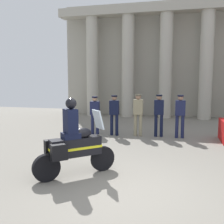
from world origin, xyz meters
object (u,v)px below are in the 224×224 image
at_px(officer_in_row_0, 95,112).
at_px(officer_in_row_2, 138,111).
at_px(officer_in_row_4, 180,113).
at_px(officer_in_row_3, 159,112).
at_px(motorcycle_with_rider, 73,144).
at_px(officer_in_row_1, 114,112).

xyz_separation_m(officer_in_row_0, officer_in_row_2, (1.82, 0.08, 0.07)).
bearing_deg(officer_in_row_2, officer_in_row_0, 0.17).
distance_m(officer_in_row_2, officer_in_row_4, 1.66).
distance_m(officer_in_row_3, officer_in_row_4, 0.83).
height_order(officer_in_row_0, motorcycle_with_rider, motorcycle_with_rider).
bearing_deg(officer_in_row_3, motorcycle_with_rider, 68.86).
bearing_deg(officer_in_row_0, officer_in_row_1, 174.29).
relative_size(officer_in_row_1, officer_in_row_3, 0.98).
bearing_deg(officer_in_row_4, officer_in_row_3, -4.60).
distance_m(officer_in_row_1, motorcycle_with_rider, 4.77).
bearing_deg(officer_in_row_3, officer_in_row_0, 0.40).
height_order(officer_in_row_3, officer_in_row_4, officer_in_row_4).
bearing_deg(officer_in_row_3, officer_in_row_4, 175.40).
height_order(officer_in_row_1, officer_in_row_4, officer_in_row_4).
height_order(officer_in_row_1, motorcycle_with_rider, motorcycle_with_rider).
bearing_deg(motorcycle_with_rider, officer_in_row_4, 19.60).
xyz_separation_m(officer_in_row_2, motorcycle_with_rider, (-0.83, -4.90, -0.22)).
bearing_deg(motorcycle_with_rider, officer_in_row_2, 36.85).
bearing_deg(officer_in_row_0, officer_in_row_4, 179.21).
xyz_separation_m(officer_in_row_1, officer_in_row_3, (1.80, 0.18, 0.02)).
bearing_deg(officer_in_row_1, officer_in_row_4, -179.19).
distance_m(officer_in_row_4, motorcycle_with_rider, 5.52).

